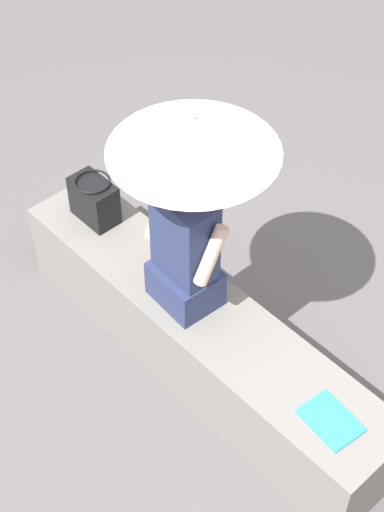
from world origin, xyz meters
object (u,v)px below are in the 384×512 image
handbag_black (94,200)px  magazine (330,420)px  person_seated (185,247)px  parasol (194,135)px

handbag_black → magazine: handbag_black is taller
handbag_black → magazine: bearing=178.4°
person_seated → parasol: 0.65m
magazine → parasol: bearing=1.2°
person_seated → parasol: (0.02, -0.08, 0.64)m
person_seated → handbag_black: size_ratio=3.18×
person_seated → parasol: size_ratio=0.78×
handbag_black → magazine: 1.85m
person_seated → parasol: parasol is taller
handbag_black → person_seated: bearing=177.6°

